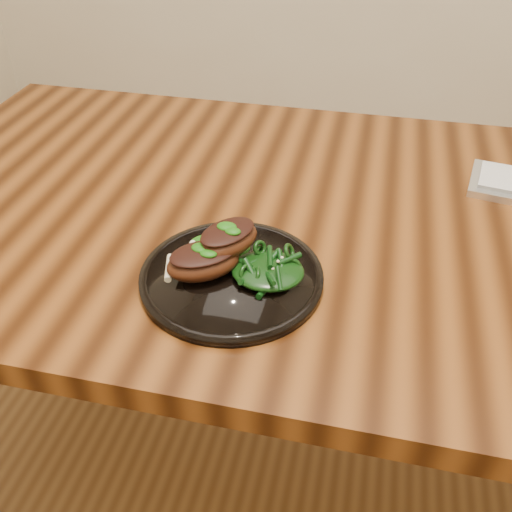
{
  "coord_description": "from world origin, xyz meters",
  "views": [
    {
      "loc": [
        0.02,
        -0.77,
        1.26
      ],
      "look_at": [
        -0.12,
        -0.17,
        0.78
      ],
      "focal_mm": 40.0,
      "sensor_mm": 36.0,
      "label": 1
    }
  ],
  "objects_px": {
    "lamb_chop_front": "(203,261)",
    "plate": "(232,277)",
    "desk": "(348,257)",
    "greens_heap": "(268,267)"
  },
  "relations": [
    {
      "from": "plate",
      "to": "lamb_chop_front",
      "type": "height_order",
      "value": "lamb_chop_front"
    },
    {
      "from": "desk",
      "to": "lamb_chop_front",
      "type": "xyz_separation_m",
      "value": [
        -0.18,
        -0.21,
        0.12
      ]
    },
    {
      "from": "desk",
      "to": "greens_heap",
      "type": "height_order",
      "value": "greens_heap"
    },
    {
      "from": "desk",
      "to": "greens_heap",
      "type": "relative_size",
      "value": 16.18
    },
    {
      "from": "desk",
      "to": "greens_heap",
      "type": "bearing_deg",
      "value": -117.34
    },
    {
      "from": "lamb_chop_front",
      "to": "plate",
      "type": "bearing_deg",
      "value": 14.05
    },
    {
      "from": "desk",
      "to": "lamb_chop_front",
      "type": "bearing_deg",
      "value": -131.96
    },
    {
      "from": "desk",
      "to": "lamb_chop_front",
      "type": "height_order",
      "value": "lamb_chop_front"
    },
    {
      "from": "desk",
      "to": "greens_heap",
      "type": "xyz_separation_m",
      "value": [
        -0.1,
        -0.19,
        0.11
      ]
    },
    {
      "from": "desk",
      "to": "greens_heap",
      "type": "distance_m",
      "value": 0.24
    }
  ]
}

